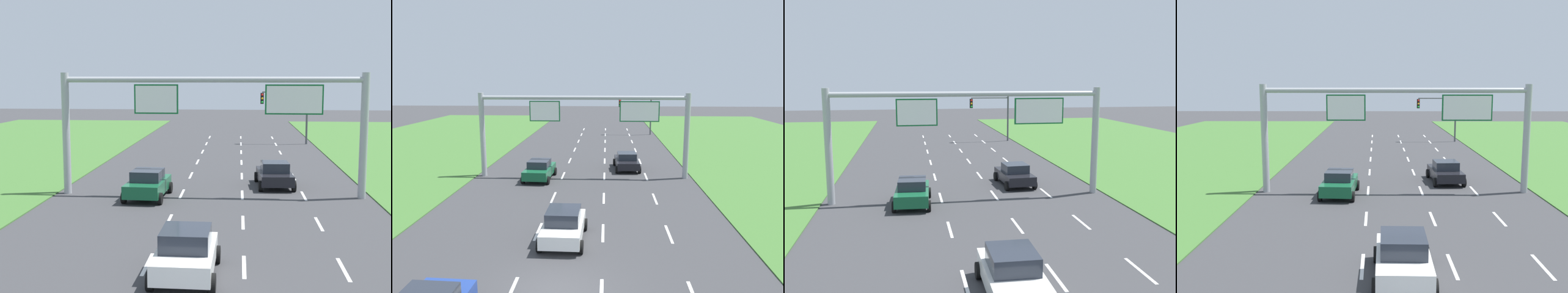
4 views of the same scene
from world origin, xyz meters
TOP-DOWN VIEW (x-y plane):
  - lane_dashes_inner_left at (-1.75, 15.00)m, footprint 0.14×68.40m
  - lane_dashes_inner_right at (1.75, 15.00)m, footprint 0.14×68.40m
  - lane_dashes_slip at (5.25, 15.00)m, footprint 0.14×68.40m
  - car_near_red at (-0.24, 4.96)m, footprint 2.26×3.96m
  - car_mid_lane at (3.74, 20.58)m, footprint 2.38×4.20m
  - car_far_ahead at (-3.54, 16.78)m, footprint 2.39×4.17m
  - sign_gantry at (0.25, 17.64)m, footprint 17.24×0.44m
  - traffic_light_mast at (6.39, 42.45)m, footprint 4.76×0.49m

SIDE VIEW (x-z plane):
  - lane_dashes_inner_left at x=-1.75m, z-range 0.00..0.01m
  - lane_dashes_inner_right at x=1.75m, z-range 0.00..0.01m
  - lane_dashes_slip at x=5.25m, z-range 0.00..0.01m
  - car_mid_lane at x=3.74m, z-range -0.01..1.54m
  - car_far_ahead at x=-3.54m, z-range 0.00..1.61m
  - car_near_red at x=-0.24m, z-range 0.00..1.65m
  - traffic_light_mast at x=6.39m, z-range 1.07..6.67m
  - sign_gantry at x=0.25m, z-range 1.38..8.38m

